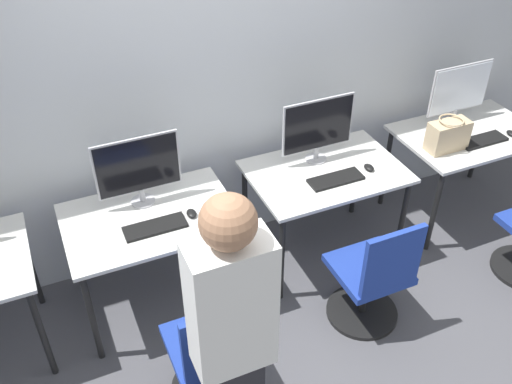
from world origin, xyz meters
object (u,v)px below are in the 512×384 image
at_px(keyboard_left, 155,227).
at_px(monitor_far_right, 460,91).
at_px(monitor_right, 318,127).
at_px(office_chair_right, 372,281).
at_px(handbag, 448,135).
at_px(person_left, 233,337).
at_px(office_chair_left, 212,358).
at_px(mouse_right, 369,168).
at_px(mouse_left, 192,213).
at_px(mouse_far_right, 512,133).
at_px(keyboard_right, 336,179).
at_px(monitor_left, 138,168).
at_px(keyboard_far_right, 482,140).

height_order(keyboard_left, monitor_far_right, monitor_far_right).
height_order(keyboard_left, monitor_right, monitor_right).
relative_size(office_chair_right, handbag, 2.94).
bearing_deg(office_chair_right, monitor_far_right, 35.53).
relative_size(person_left, monitor_right, 3.27).
bearing_deg(office_chair_left, keyboard_left, 95.53).
bearing_deg(mouse_right, mouse_left, 179.31).
height_order(mouse_left, mouse_far_right, same).
bearing_deg(office_chair_left, person_left, -91.28).
bearing_deg(handbag, keyboard_right, -178.53).
height_order(office_chair_left, keyboard_right, office_chair_left).
height_order(mouse_right, handbag, handbag).
bearing_deg(mouse_left, monitor_left, 133.03).
relative_size(keyboard_right, monitor_far_right, 0.71).
relative_size(office_chair_left, office_chair_right, 1.00).
xyz_separation_m(office_chair_left, monitor_right, (1.18, 1.02, 0.65)).
bearing_deg(keyboard_far_right, handbag, 174.50).
height_order(office_chair_left, handbag, handbag).
height_order(keyboard_left, mouse_far_right, mouse_far_right).
height_order(mouse_left, office_chair_left, office_chair_left).
bearing_deg(handbag, keyboard_left, -179.62).
relative_size(office_chair_left, handbag, 2.94).
bearing_deg(mouse_left, office_chair_left, -102.36).
bearing_deg(handbag, office_chair_right, -147.55).
xyz_separation_m(monitor_right, keyboard_right, (-0.00, -0.28, -0.25)).
bearing_deg(mouse_right, keyboard_right, -175.52).
distance_m(mouse_right, monitor_far_right, 1.05).
xyz_separation_m(office_chair_left, keyboard_right, (1.18, 0.73, 0.40)).
height_order(monitor_right, mouse_far_right, monitor_right).
distance_m(monitor_right, mouse_right, 0.45).
xyz_separation_m(office_chair_right, monitor_far_right, (1.29, 0.92, 0.65)).
distance_m(monitor_far_right, keyboard_far_right, 0.42).
bearing_deg(mouse_left, monitor_far_right, 7.33).
distance_m(person_left, monitor_far_right, 2.82).
bearing_deg(monitor_right, office_chair_right, -92.52).
distance_m(mouse_right, handbag, 0.66).
bearing_deg(mouse_far_right, person_left, -158.30).
bearing_deg(office_chair_left, monitor_far_right, 23.62).
height_order(person_left, mouse_far_right, person_left).
bearing_deg(keyboard_far_right, keyboard_left, 179.63).
relative_size(monitor_left, keyboard_left, 1.40).
relative_size(keyboard_left, mouse_far_right, 4.21).
relative_size(monitor_left, office_chair_right, 0.60).
height_order(monitor_right, mouse_right, monitor_right).
distance_m(keyboard_left, office_chair_left, 0.85).
relative_size(keyboard_left, monitor_right, 0.71).
relative_size(monitor_right, office_chair_right, 0.60).
distance_m(mouse_left, keyboard_right, 1.01).
bearing_deg(person_left, handbag, 27.97).
xyz_separation_m(keyboard_right, keyboard_far_right, (1.25, -0.01, 0.00)).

